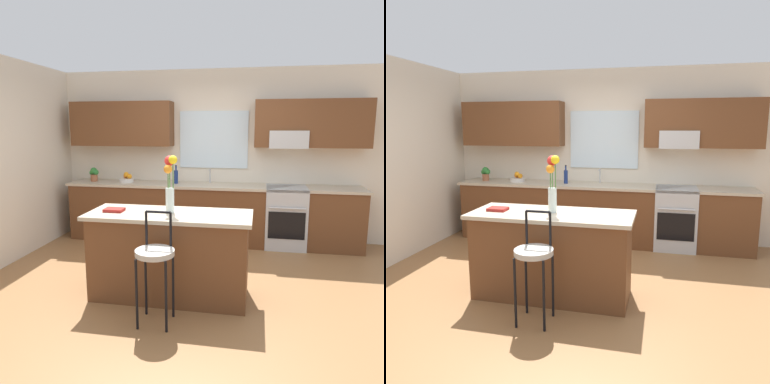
% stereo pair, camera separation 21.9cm
% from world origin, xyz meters
% --- Properties ---
extents(ground_plane, '(14.00, 14.00, 0.00)m').
position_xyz_m(ground_plane, '(0.00, 0.00, 0.00)').
color(ground_plane, olive).
extents(wall_left, '(0.12, 4.60, 2.70)m').
position_xyz_m(wall_left, '(-2.56, 0.30, 1.35)').
color(wall_left, beige).
rests_on(wall_left, ground).
extents(back_wall_assembly, '(5.60, 0.50, 2.70)m').
position_xyz_m(back_wall_assembly, '(0.02, 1.99, 1.50)').
color(back_wall_assembly, beige).
rests_on(back_wall_assembly, ground).
extents(counter_run, '(4.56, 0.64, 0.92)m').
position_xyz_m(counter_run, '(-0.00, 1.70, 0.47)').
color(counter_run, brown).
rests_on(counter_run, ground).
extents(sink_faucet, '(0.02, 0.13, 0.23)m').
position_xyz_m(sink_faucet, '(-0.04, 1.84, 1.06)').
color(sink_faucet, '#B7BABC').
rests_on(sink_faucet, counter_run).
extents(oven_range, '(0.60, 0.64, 0.92)m').
position_xyz_m(oven_range, '(1.14, 1.68, 0.46)').
color(oven_range, '#B7BABC').
rests_on(oven_range, ground).
extents(kitchen_island, '(1.71, 0.68, 0.92)m').
position_xyz_m(kitchen_island, '(-0.18, -0.27, 0.46)').
color(kitchen_island, brown).
rests_on(kitchen_island, ground).
extents(bar_stool_near, '(0.36, 0.36, 1.04)m').
position_xyz_m(bar_stool_near, '(-0.18, -0.83, 0.64)').
color(bar_stool_near, black).
rests_on(bar_stool_near, ground).
extents(flower_vase, '(0.15, 0.16, 0.60)m').
position_xyz_m(flower_vase, '(-0.17, -0.24, 1.27)').
color(flower_vase, silver).
rests_on(flower_vase, kitchen_island).
extents(cookbook, '(0.20, 0.15, 0.03)m').
position_xyz_m(cookbook, '(-0.77, -0.30, 0.94)').
color(cookbook, maroon).
rests_on(cookbook, kitchen_island).
extents(fruit_bowl_oranges, '(0.24, 0.24, 0.16)m').
position_xyz_m(fruit_bowl_oranges, '(-1.38, 1.70, 0.97)').
color(fruit_bowl_oranges, silver).
rests_on(fruit_bowl_oranges, counter_run).
extents(bottle_olive_oil, '(0.06, 0.06, 0.29)m').
position_xyz_m(bottle_olive_oil, '(-0.56, 1.70, 1.03)').
color(bottle_olive_oil, navy).
rests_on(bottle_olive_oil, counter_run).
extents(potted_plant_small, '(0.17, 0.11, 0.23)m').
position_xyz_m(potted_plant_small, '(-1.94, 1.70, 1.05)').
color(potted_plant_small, '#9E5B3D').
rests_on(potted_plant_small, counter_run).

